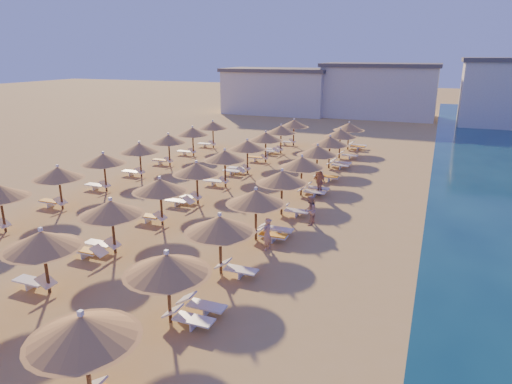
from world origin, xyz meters
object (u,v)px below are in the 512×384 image
at_px(beachgoer_c, 319,181).
at_px(parasol_row_west, 197,169).
at_px(parasol_row_east, 282,178).
at_px(beachgoer_a, 267,234).
at_px(beachgoer_b, 310,210).

bearing_deg(beachgoer_c, parasol_row_west, -106.27).
bearing_deg(beachgoer_c, parasol_row_east, -64.06).
bearing_deg(parasol_row_west, beachgoer_c, 34.58).
relative_size(parasol_row_west, beachgoer_c, 22.30).
relative_size(parasol_row_east, beachgoer_a, 26.94).
bearing_deg(parasol_row_east, parasol_row_west, 180.00).
distance_m(beachgoer_b, beachgoer_a, 3.97).
xyz_separation_m(parasol_row_east, beachgoer_b, (1.88, -0.94, -1.32)).
relative_size(parasol_row_west, beachgoer_b, 26.40).
relative_size(beachgoer_c, beachgoer_b, 1.18).
height_order(parasol_row_west, beachgoer_c, parasol_row_west).
bearing_deg(beachgoer_a, parasol_row_east, -154.26).
distance_m(parasol_row_east, beachgoer_c, 4.63).
xyz_separation_m(beachgoer_b, beachgoer_a, (-0.95, -3.85, -0.02)).
distance_m(parasol_row_west, beachgoer_b, 7.36).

